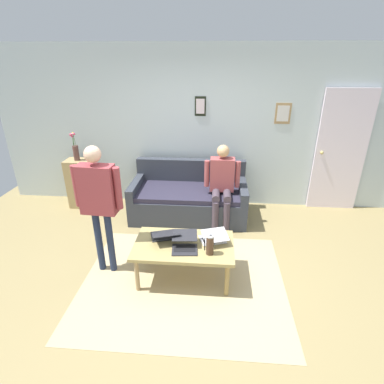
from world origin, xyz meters
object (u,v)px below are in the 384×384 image
Objects in this scene: interior_door at (340,152)px; side_shelf at (81,183)px; laptop_left at (165,235)px; person_seated at (222,181)px; couch at (189,199)px; laptop_center at (213,238)px; person_standing at (98,195)px; french_press at (210,245)px; coffee_table at (184,247)px; laptop_right at (185,244)px; flower_vase at (76,150)px.

interior_door is 4.49m from side_shelf.
interior_door is 3.35m from laptop_left.
person_seated is at bearing 20.13° from interior_door.
laptop_center is at bearing 105.74° from couch.
interior_door is 1.26× the size of person_standing.
french_press is 0.16× the size of person_standing.
french_press reaches higher than coffee_table.
flower_vase is at bearing -42.66° from laptop_right.
laptop_center is 0.37m from laptop_right.
couch is at bearing -86.57° from laptop_right.
couch is 0.72m from person_seated.
interior_door is at bearing -149.19° from person_standing.
side_shelf is 2.53m from person_seated.
laptop_center is 2.97m from flower_vase.
flower_vase is at bearing -9.92° from person_seated.
flower_vase is (1.78, -1.70, 0.51)m from laptop_left.
interior_door is 2.65m from couch.
person_seated is at bearing -94.67° from laptop_center.
person_standing reaches higher than person_seated.
person_standing is 1.27× the size of person_seated.
person_seated reaches higher than french_press.
flower_vase is at bearing -59.16° from person_standing.
french_press is at bearing 169.85° from person_standing.
french_press reaches higher than laptop_left.
laptop_right is 0.30× the size of person_seated.
laptop_right is at bearing 104.03° from coffee_table.
coffee_table is at bearing 92.92° from couch.
person_seated is at bearing 156.86° from couch.
laptop_center is at bearing -165.33° from coffee_table.
flower_vase is 2.53m from person_seated.
side_shelf is (1.78, -1.70, -0.09)m from laptop_left.
french_press reaches higher than laptop_center.
couch reaches higher than coffee_table.
flower_vase is at bearing -6.04° from couch.
flower_vase reaches higher than laptop_right.
interior_door is 1.60× the size of person_seated.
laptop_right is at bearing 171.89° from person_standing.
side_shelf reaches higher than coffee_table.
side_shelf reaches higher than laptop_left.
interior_door is at bearing -159.87° from person_seated.
person_standing reaches higher than laptop_center.
side_shelf is (2.37, -1.72, -0.09)m from laptop_center.
coffee_table is 0.12m from laptop_right.
interior_door is 3.96m from person_standing.
laptop_left is 0.91m from person_standing.
side_shelf is 0.67× the size of person_seated.
couch is 2.09m from flower_vase.
laptop_left is 0.35× the size of person_seated.
couch is (2.50, 0.49, -0.72)m from interior_door.
interior_door is 5.26× the size of laptop_center.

